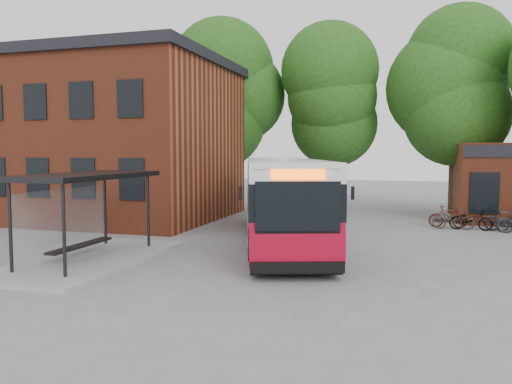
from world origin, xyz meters
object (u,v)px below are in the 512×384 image
(city_bus, at_px, (281,200))
(bicycle_2, at_px, (471,220))
(bicycle_3, at_px, (505,219))
(bus_shelter, at_px, (88,217))
(bicycle_0, at_px, (453,219))
(bicycle_1, at_px, (448,217))

(city_bus, height_order, bicycle_2, city_bus)
(city_bus, xyz_separation_m, bicycle_3, (9.08, 5.36, -1.10))
(bus_shelter, relative_size, bicycle_3, 3.97)
(bicycle_0, bearing_deg, city_bus, 127.93)
(city_bus, bearing_deg, bicycle_0, 19.56)
(bicycle_2, bearing_deg, bicycle_3, -79.35)
(city_bus, relative_size, bicycle_3, 7.29)
(bicycle_1, height_order, bicycle_3, bicycle_3)
(city_bus, bearing_deg, bicycle_2, 16.57)
(bicycle_1, distance_m, bicycle_2, 1.04)
(bus_shelter, distance_m, city_bus, 7.45)
(bicycle_3, bearing_deg, bicycle_0, 91.04)
(city_bus, height_order, bicycle_3, city_bus)
(bicycle_0, height_order, bicycle_1, bicycle_1)
(bus_shelter, distance_m, bicycle_3, 17.85)
(bicycle_2, distance_m, bicycle_3, 1.46)
(bicycle_2, relative_size, bicycle_3, 1.04)
(bicycle_0, relative_size, bicycle_3, 1.04)
(city_bus, xyz_separation_m, bicycle_0, (6.88, 5.23, -1.15))
(bicycle_1, bearing_deg, bus_shelter, 136.21)
(city_bus, height_order, bicycle_0, city_bus)
(bicycle_0, bearing_deg, bus_shelter, 132.13)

